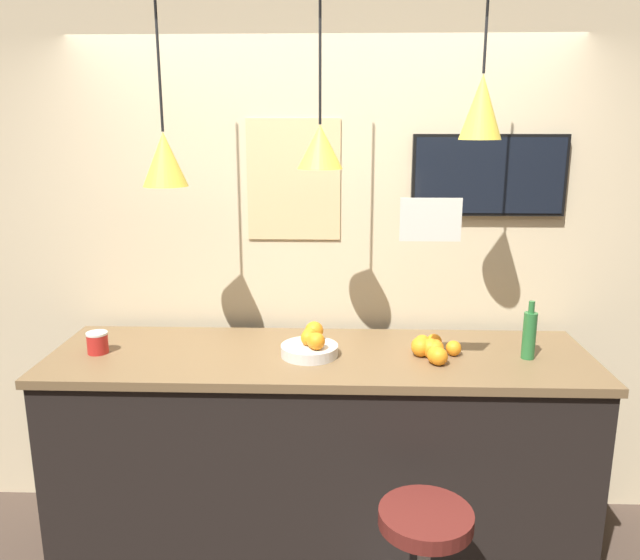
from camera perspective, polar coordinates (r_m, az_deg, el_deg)
back_wall at (r=3.25m, az=0.28°, el=2.90°), size 8.00×0.06×2.90m
service_counter at (r=3.12m, az=0.00°, el=-15.73°), size 2.50×0.73×1.05m
fruit_bowl at (r=2.86m, az=-0.85°, el=-5.96°), size 0.26×0.26×0.14m
orange_pile at (r=2.89m, az=10.19°, el=-6.19°), size 0.23×0.28×0.09m
juice_bottle at (r=2.96m, az=18.59°, el=-4.73°), size 0.06×0.06×0.27m
spread_jar at (r=3.07m, az=-19.68°, el=-5.42°), size 0.10×0.10×0.10m
pendant_lamp_left at (r=2.83m, az=-14.05°, el=10.76°), size 0.20×0.20×0.99m
pendant_lamp_middle at (r=2.72m, az=0.01°, el=12.20°), size 0.20×0.20×0.91m
pendant_lamp_right at (r=2.79m, az=14.55°, el=15.11°), size 0.18×0.18×0.79m
mounted_tv at (r=3.23m, az=15.19°, el=9.21°), size 0.76×0.04×0.40m
hanging_menu_board at (r=2.48m, az=10.08°, el=5.44°), size 0.24×0.01×0.17m
wall_poster at (r=3.17m, az=-2.43°, el=9.11°), size 0.47×0.01×0.60m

